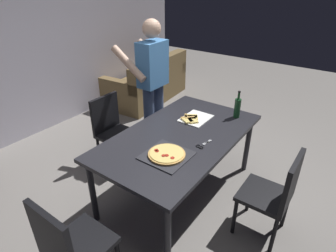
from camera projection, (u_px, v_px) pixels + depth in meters
The scene contains 12 objects.
ground_plane at pixel (179, 191), 3.19m from camera, with size 12.00×12.00×0.00m, color gray.
back_wall at pixel (25, 39), 3.86m from camera, with size 6.40×0.10×2.80m, color #BCB7C6.
dining_table at pixel (180, 140), 2.86m from camera, with size 1.82×1.05×0.75m.
chair_near_camera at pixel (276, 192), 2.42m from camera, with size 0.42×0.42×0.90m.
chair_far_side at pixel (112, 127), 3.46m from camera, with size 0.42×0.42×0.90m.
chair_left_end at pixel (69, 245), 1.95m from camera, with size 0.42×0.42×0.90m.
couch at pixel (149, 84), 5.42m from camera, with size 1.77×0.99×0.85m.
person_serving_pizza at pixel (152, 82), 3.50m from camera, with size 0.55×0.54×1.75m.
pepperoni_pizza_on_tray at pixel (167, 155), 2.48m from camera, with size 0.40×0.40×0.04m.
pizza_slices_on_towel at pixel (193, 118), 3.12m from camera, with size 0.37×0.28×0.03m.
wine_bottle at pixel (237, 108), 3.12m from camera, with size 0.07×0.07×0.32m.
kitchen_scissors at pixel (202, 145), 2.64m from camera, with size 0.20×0.09×0.01m.
Camera 1 is at (-2.06, -1.33, 2.17)m, focal length 29.73 mm.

